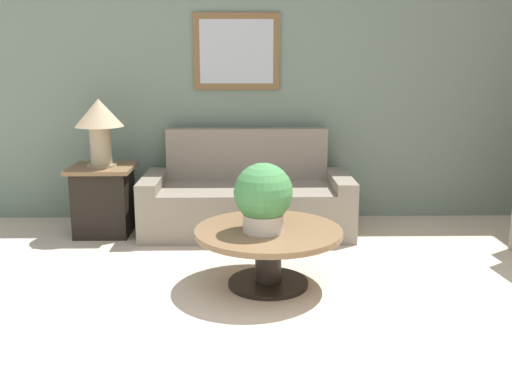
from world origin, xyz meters
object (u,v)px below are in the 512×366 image
couch_main (247,200)px  potted_plant_on_table (263,196)px  side_table (104,199)px  table_lamp (99,121)px  coffee_table (268,244)px

couch_main → potted_plant_on_table: 1.45m
side_table → table_lamp: bearing=0.0°
coffee_table → table_lamp: (-1.46, 1.26, 0.74)m
coffee_table → side_table: 1.93m
table_lamp → coffee_table: bearing=-41.0°
side_table → couch_main: bearing=3.2°
coffee_table → potted_plant_on_table: size_ratio=2.17×
couch_main → coffee_table: bearing=-83.7°
side_table → potted_plant_on_table: bearing=-43.0°
coffee_table → potted_plant_on_table: 0.37m
coffee_table → side_table: side_table is taller
coffee_table → side_table: bearing=139.0°
table_lamp → couch_main: bearing=3.2°
potted_plant_on_table → coffee_table: bearing=55.2°
coffee_table → potted_plant_on_table: potted_plant_on_table is taller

